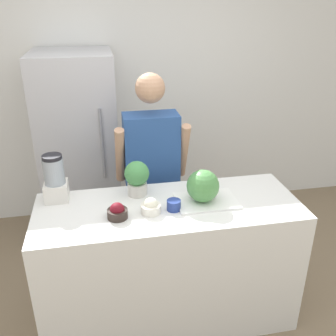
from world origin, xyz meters
TOP-DOWN VIEW (x-y plane):
  - wall_back at (0.00, 1.98)m, footprint 8.00×0.06m
  - counter_island at (0.00, 0.32)m, footprint 1.71×0.65m
  - refrigerator at (-0.59, 1.57)m, footprint 0.68×0.75m
  - person at (-0.03, 0.90)m, footprint 0.55×0.27m
  - cutting_board at (0.25, 0.32)m, footprint 0.39×0.28m
  - watermelon at (0.22, 0.32)m, footprint 0.21×0.21m
  - bowl_cherries at (-0.33, 0.24)m, footprint 0.12×0.12m
  - bowl_cream at (-0.13, 0.26)m, footprint 0.13×0.13m
  - bowl_small_blue at (0.02, 0.27)m, footprint 0.09×0.09m
  - blender at (-0.71, 0.54)m, footprint 0.15×0.15m
  - potted_plant at (-0.18, 0.51)m, footprint 0.17×0.17m

SIDE VIEW (x-z plane):
  - counter_island at x=0.00m, z-range 0.00..0.92m
  - person at x=-0.03m, z-range 0.02..1.68m
  - refrigerator at x=-0.59m, z-range 0.00..1.73m
  - cutting_board at x=0.25m, z-range 0.92..0.94m
  - bowl_small_blue at x=0.02m, z-range 0.92..0.99m
  - bowl_cream at x=-0.13m, z-range 0.91..1.01m
  - bowl_cherries at x=-0.33m, z-range 0.91..1.01m
  - watermelon at x=0.22m, z-range 0.94..1.15m
  - potted_plant at x=-0.18m, z-range 0.93..1.17m
  - blender at x=-0.71m, z-range 0.91..1.23m
  - wall_back at x=0.00m, z-range 0.00..2.60m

